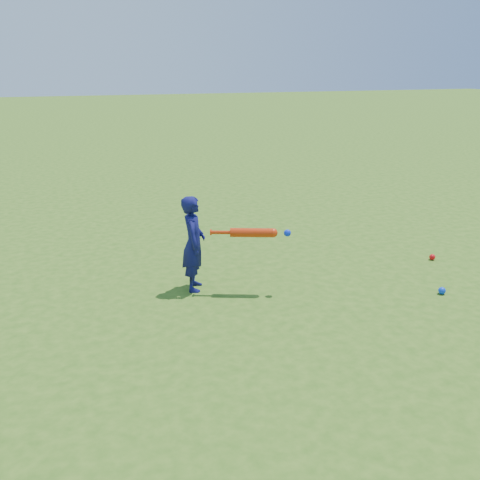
{
  "coord_description": "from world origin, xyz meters",
  "views": [
    {
      "loc": [
        -0.77,
        -5.14,
        2.36
      ],
      "look_at": [
        1.05,
        -0.03,
        0.57
      ],
      "focal_mm": 40.0,
      "sensor_mm": 36.0,
      "label": 1
    }
  ],
  "objects_px": {
    "child": "(194,244)",
    "ground_ball_blue": "(442,291)",
    "bat_swing": "(255,233)",
    "ground_ball_red": "(432,257)"
  },
  "relations": [
    {
      "from": "child",
      "to": "ground_ball_blue",
      "type": "height_order",
      "value": "child"
    },
    {
      "from": "child",
      "to": "bat_swing",
      "type": "relative_size",
      "value": 1.3
    },
    {
      "from": "bat_swing",
      "to": "ground_ball_red",
      "type": "bearing_deg",
      "value": 25.21
    },
    {
      "from": "child",
      "to": "bat_swing",
      "type": "distance_m",
      "value": 0.68
    },
    {
      "from": "ground_ball_blue",
      "to": "bat_swing",
      "type": "height_order",
      "value": "bat_swing"
    },
    {
      "from": "child",
      "to": "ground_ball_blue",
      "type": "distance_m",
      "value": 2.72
    },
    {
      "from": "ground_ball_blue",
      "to": "bat_swing",
      "type": "relative_size",
      "value": 0.1
    },
    {
      "from": "ground_ball_red",
      "to": "bat_swing",
      "type": "xyz_separation_m",
      "value": [
        -2.47,
        -0.16,
        0.63
      ]
    },
    {
      "from": "child",
      "to": "ground_ball_blue",
      "type": "bearing_deg",
      "value": -95.25
    },
    {
      "from": "ground_ball_red",
      "to": "bat_swing",
      "type": "relative_size",
      "value": 0.09
    }
  ]
}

